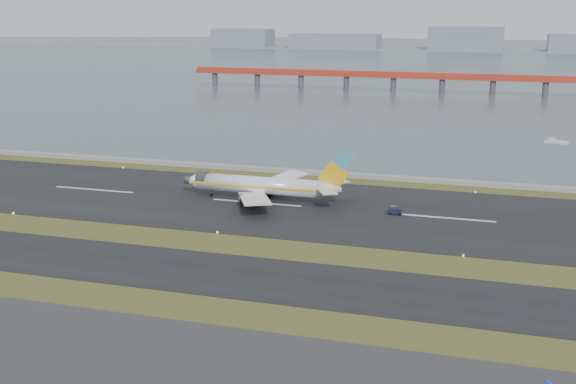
% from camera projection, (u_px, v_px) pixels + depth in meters
% --- Properties ---
extents(ground, '(1000.00, 1000.00, 0.00)m').
position_uv_depth(ground, '(202.00, 246.00, 128.30)').
color(ground, '#36491A').
rests_on(ground, ground).
extents(taxiway_strip, '(1000.00, 18.00, 0.10)m').
position_uv_depth(taxiway_strip, '(172.00, 268.00, 117.16)').
color(taxiway_strip, black).
rests_on(taxiway_strip, ground).
extents(runway_strip, '(1000.00, 45.00, 0.10)m').
position_uv_depth(runway_strip, '(257.00, 203.00, 156.10)').
color(runway_strip, black).
rests_on(runway_strip, ground).
extents(seawall, '(1000.00, 2.50, 1.00)m').
position_uv_depth(seawall, '(295.00, 171.00, 183.81)').
color(seawall, gray).
rests_on(seawall, ground).
extents(bay_water, '(1400.00, 800.00, 1.30)m').
position_uv_depth(bay_water, '(440.00, 62.00, 554.86)').
color(bay_water, '#445261').
rests_on(bay_water, ground).
extents(red_pier, '(260.00, 5.00, 10.20)m').
position_uv_depth(red_pier, '(442.00, 78.00, 352.73)').
color(red_pier, red).
rests_on(red_pier, ground).
extents(far_shoreline, '(1400.00, 80.00, 60.50)m').
position_uv_depth(far_shoreline, '(470.00, 44.00, 697.91)').
color(far_shoreline, gray).
rests_on(far_shoreline, ground).
extents(airliner, '(38.52, 32.89, 12.80)m').
position_uv_depth(airliner, '(264.00, 186.00, 157.01)').
color(airliner, white).
rests_on(airliner, ground).
extents(pushback_tug, '(2.96, 1.89, 1.82)m').
position_uv_depth(pushback_tug, '(395.00, 210.00, 147.31)').
color(pushback_tug, '#121933').
rests_on(pushback_tug, ground).
extents(workboat_near, '(7.44, 4.04, 1.73)m').
position_uv_depth(workboat_near, '(556.00, 142.00, 223.89)').
color(workboat_near, silver).
rests_on(workboat_near, ground).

